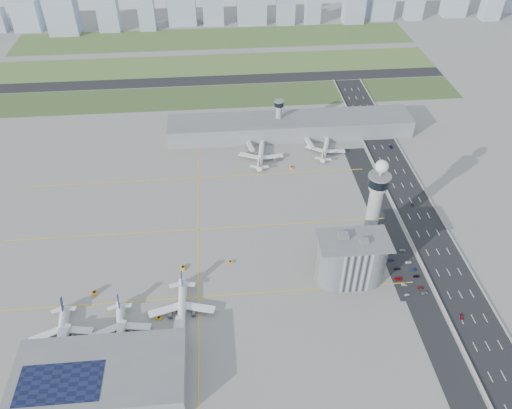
{
  "coord_description": "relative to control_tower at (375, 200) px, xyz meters",
  "views": [
    {
      "loc": [
        -23.63,
        -225.73,
        228.48
      ],
      "look_at": [
        0.0,
        35.0,
        15.0
      ],
      "focal_mm": 35.0,
      "sensor_mm": 36.0,
      "label": 1
    }
  ],
  "objects": [
    {
      "name": "skyline_bldg_4",
      "position": [
        -276.47,
        407.19,
        -4.86
      ],
      "size": [
        35.81,
        28.65,
        60.36
      ],
      "primitive_type": "cube",
      "color": "#9EADC1",
      "rests_on": "ground"
    },
    {
      "name": "jet_bridge_near_0",
      "position": [
        -185.0,
        -69.0,
        -32.19
      ],
      "size": [
        5.39,
        14.31,
        5.7
      ],
      "primitive_type": null,
      "rotation": [
        0.0,
        0.0,
        1.4
      ],
      "color": "silver",
      "rests_on": "ground"
    },
    {
      "name": "taxiway_line_h_0",
      "position": [
        -112.0,
        -38.0,
        -35.04
      ],
      "size": [
        260.0,
        0.6,
        0.01
      ],
      "primitive_type": "cube",
      "color": "yellow",
      "rests_on": "ground"
    },
    {
      "name": "control_tower",
      "position": [
        0.0,
        0.0,
        0.0
      ],
      "size": [
        14.0,
        14.0,
        64.5
      ],
      "color": "#ADAAA5",
      "rests_on": "ground"
    },
    {
      "name": "car_lot_5",
      "position": [
        12.0,
        -12.51,
        -34.42
      ],
      "size": [
        3.87,
        1.73,
        1.24
      ],
      "primitive_type": "imported",
      "rotation": [
        0.0,
        0.0,
        1.46
      ],
      "color": "silver",
      "rests_on": "ground"
    },
    {
      "name": "taxiway_line_h_2",
      "position": [
        -112.0,
        82.0,
        -35.04
      ],
      "size": [
        260.0,
        0.6,
        0.01
      ],
      "primitive_type": "cube",
      "color": "yellow",
      "rests_on": "ground"
    },
    {
      "name": "ground",
      "position": [
        -72.0,
        -8.0,
        -35.04
      ],
      "size": [
        1000.0,
        1000.0,
        0.0
      ],
      "primitive_type": "plane",
      "color": "gray"
    },
    {
      "name": "tug_5",
      "position": [
        -38.12,
        88.25,
        -34.17
      ],
      "size": [
        3.14,
        3.59,
        1.74
      ],
      "primitive_type": null,
      "rotation": [
        0.0,
        0.0,
        2.7
      ],
      "color": "yellow",
      "rests_on": "ground"
    },
    {
      "name": "airplane_near_c",
      "position": [
        -121.26,
        -50.03,
        -28.71
      ],
      "size": [
        38.62,
        45.38,
        12.67
      ],
      "primitive_type": null,
      "rotation": [
        0.0,
        0.0,
        -1.57
      ],
      "color": "white",
      "rests_on": "ground"
    },
    {
      "name": "skyline_bldg_3",
      "position": [
        -324.58,
        423.35,
        -16.58
      ],
      "size": [
        32.3,
        25.84,
        36.93
      ],
      "primitive_type": "cube",
      "color": "#9EADC1",
      "rests_on": "ground"
    },
    {
      "name": "tug_0",
      "position": [
        -173.47,
        -29.83,
        -34.0
      ],
      "size": [
        2.85,
        3.83,
        2.08
      ],
      "primitive_type": null,
      "rotation": [
        0.0,
        0.0,
        -3.02
      ],
      "color": "#F9A619",
      "rests_on": "ground"
    },
    {
      "name": "airplane_near_b",
      "position": [
        -154.46,
        -60.58,
        -29.45
      ],
      "size": [
        38.94,
        44.09,
        11.19
      ],
      "primitive_type": null,
      "rotation": [
        0.0,
        0.0,
        -1.44
      ],
      "color": "white",
      "rests_on": "ground"
    },
    {
      "name": "car_lot_6",
      "position": [
        22.02,
        -47.31,
        -34.44
      ],
      "size": [
        4.44,
        2.32,
        1.19
      ],
      "primitive_type": "imported",
      "rotation": [
        0.0,
        0.0,
        1.65
      ],
      "color": "gray",
      "rests_on": "ground"
    },
    {
      "name": "grass_strip_2",
      "position": [
        -92.0,
        372.0,
        -35.0
      ],
      "size": [
        480.0,
        70.0,
        0.08
      ],
      "primitive_type": "cube",
      "color": "#546E34",
      "rests_on": "ground"
    },
    {
      "name": "admin_building",
      "position": [
        -20.01,
        -30.0,
        -19.74
      ],
      "size": [
        42.0,
        24.0,
        33.5
      ],
      "color": "#B2B2B7",
      "rests_on": "ground"
    },
    {
      "name": "highway",
      "position": [
        43.0,
        -8.0,
        -34.99
      ],
      "size": [
        28.0,
        500.0,
        0.1
      ],
      "primitive_type": "cube",
      "color": "black",
      "rests_on": "ground"
    },
    {
      "name": "taxiway_line_h_1",
      "position": [
        -112.0,
        22.0,
        -35.04
      ],
      "size": [
        260.0,
        0.6,
        0.01
      ],
      "primitive_type": "cube",
      "color": "yellow",
      "rests_on": "ground"
    },
    {
      "name": "skyline_bldg_12",
      "position": [
        90.17,
        413.29,
        -11.6
      ],
      "size": [
        26.14,
        20.92,
        46.89
      ],
      "primitive_type": "cube",
      "color": "#9EADC1",
      "rests_on": "ground"
    },
    {
      "name": "grass_strip_1",
      "position": [
        -92.0,
        292.0,
        -35.0
      ],
      "size": [
        480.0,
        60.0,
        0.08
      ],
      "primitive_type": "cube",
      "color": "#516D34",
      "rests_on": "ground"
    },
    {
      "name": "terminal_pier",
      "position": [
        -32.0,
        140.0,
        -27.14
      ],
      "size": [
        210.0,
        32.0,
        15.8
      ],
      "color": "gray",
      "rests_on": "ground"
    },
    {
      "name": "airplane_near_a",
      "position": [
        -186.22,
        -60.12,
        -29.38
      ],
      "size": [
        38.69,
        44.04,
        11.32
      ],
      "primitive_type": null,
      "rotation": [
        0.0,
        0.0,
        -1.46
      ],
      "color": "white",
      "rests_on": "ground"
    },
    {
      "name": "parking_lot",
      "position": [
        16.0,
        -30.0,
        -34.99
      ],
      "size": [
        20.0,
        44.0,
        0.1
      ],
      "primitive_type": "cube",
      "color": "black",
      "rests_on": "ground"
    },
    {
      "name": "landside_road",
      "position": [
        18.0,
        -18.0,
        -35.0
      ],
      "size": [
        18.0,
        260.0,
        0.08
      ],
      "primitive_type": "cube",
      "color": "black",
      "rests_on": "ground"
    },
    {
      "name": "car_hw_1",
      "position": [
        42.5,
        34.22,
        -34.49
      ],
      "size": [
        1.61,
        3.46,
        1.1
      ],
      "primitive_type": "imported",
      "rotation": [
        0.0,
        0.0,
        -0.14
      ],
      "color": "black",
      "rests_on": "ground"
    },
    {
      "name": "jet_bridge_near_1",
      "position": [
        -155.0,
        -69.0,
        -32.19
      ],
      "size": [
        5.39,
        14.31,
        5.7
      ],
      "primitive_type": null,
      "rotation": [
        0.0,
        0.0,
        1.4
      ],
      "color": "silver",
      "rests_on": "ground"
    },
    {
      "name": "car_hw_2",
      "position": [
        49.94,
        110.91,
        -34.4
      ],
      "size": [
        2.83,
        4.88,
        1.28
      ],
      "primitive_type": "imported",
      "rotation": [
        0.0,
        0.0,
        0.16
      ],
      "color": "#0F0F47",
      "rests_on": "ground"
    },
    {
      "name": "car_lot_4",
      "position": [
        10.34,
        -18.89,
        -34.42
      ],
      "size": [
        3.71,
        1.6,
        1.25
      ],
      "primitive_type": "imported",
      "rotation": [
        0.0,
        0.0,
        1.6
      ],
      "color": "navy",
      "rests_on": "ground"
    },
    {
      "name": "barrier_left",
      "position": [
        29.0,
        -8.0,
        -34.44
      ],
      "size": [
        0.6,
        500.0,
        1.2
      ],
      "primitive_type": "cube",
      "color": "#9E9E99",
      "rests_on": "ground"
    },
    {
      "name": "car_lot_2",
      "position": [
        10.02,
        -35.07,
        -34.39
      ],
      "size": [
        4.74,
        2.27,
        1.31
      ],
      "primitive_type": "imported",
      "rotation": [
        0.0,
        0.0,
        1.55
      ],
      "color": "#B5070F",
      "rests_on": "ground"
    },
    {
      "name": "tug_2",
      "position": [
        -121.57,
        -14.01,
        -33.98
      ],
      "size": [
        3.14,
        4.05,
        2.12
      ],
      "primitive_type": null,
      "rotation": [
        0.0,
        0.0,
        2.96
      ],
      "color": "gold",
      "rests_on": "ground"
    },
    {
      "name": "car_lot_0",
      "position": [
        11.15,
        -47.76,
        -34.46
      ],
      "size": [
        3.47,
        1.59,
        1.15
      ],
      "primitive_type": "imported",
      "rotation": [
        0.0,
        0.0,
        1.64
      ],
      "color": "white",
      "rests_on": "ground"
    },
    {
      "name": "jet_bridge_near_2",
      "position": [
        -125.0,
        -69.0,
        -32.19
      ],
      "size": [
        5.39,
        14.31,
        5.7
      ],
      "primitive_type": null,
      "rotation": [
        0.0,
        0.0,
        1.4
      ],
      "color": "silver",
      "rests_on": "ground"
    },
    {
      "name": "airplane_far_b",
      "position": [
        -6.47,
        110.02,
        -29.56
      ],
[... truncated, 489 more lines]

